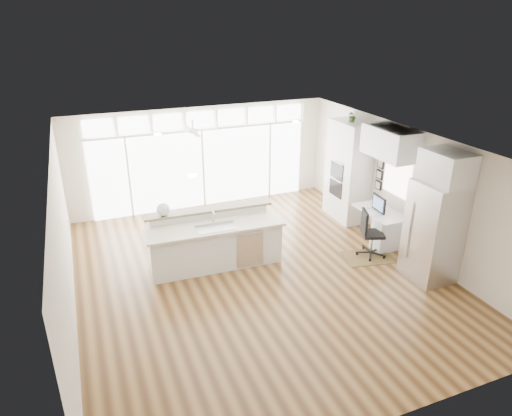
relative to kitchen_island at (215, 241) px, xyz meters
name	(u,v)px	position (x,y,z in m)	size (l,w,h in m)	color
floor	(258,274)	(0.69, -0.66, -0.57)	(7.00, 8.00, 0.02)	#482E16
ceiling	(259,145)	(0.69, -0.66, 2.14)	(7.00, 8.00, 0.02)	white
wall_back	(202,157)	(0.69, 3.34, 0.79)	(7.00, 0.04, 2.70)	beige
wall_front	(387,340)	(0.69, -4.66, 0.79)	(7.00, 0.04, 2.70)	beige
wall_left	(63,245)	(-2.81, -0.66, 0.79)	(0.04, 8.00, 2.70)	beige
wall_right	(406,189)	(4.19, -0.66, 0.79)	(0.04, 8.00, 2.70)	beige
glass_wall	(203,169)	(0.69, 3.28, 0.49)	(5.80, 0.06, 2.08)	white
transom_row	(200,119)	(0.69, 3.28, 1.82)	(5.90, 0.06, 0.40)	white
desk_window	(397,176)	(4.15, -0.36, 0.99)	(0.04, 0.85, 0.85)	white
ceiling_fan	(193,127)	(0.19, 2.14, 1.92)	(1.16, 1.16, 0.32)	white
recessed_lights	(254,143)	(0.69, -0.46, 2.12)	(3.40, 3.00, 0.02)	#F3E3CF
oven_cabinet	(348,171)	(3.86, 1.14, 0.69)	(0.64, 1.20, 2.50)	silver
desk_nook	(379,226)	(3.82, -0.36, -0.18)	(0.72, 1.30, 0.76)	silver
upper_cabinets	(391,143)	(3.86, -0.36, 1.79)	(0.64, 1.30, 0.64)	silver
refrigerator	(433,232)	(3.80, -2.01, 0.44)	(0.76, 0.90, 2.00)	silver
fridge_cabinet	(447,167)	(3.86, -2.01, 1.74)	(0.64, 0.90, 0.60)	silver
framed_photos	(380,174)	(4.15, 0.26, 0.84)	(0.06, 0.22, 0.80)	black
kitchen_island	(215,241)	(0.00, 0.00, 0.00)	(2.82, 1.06, 1.12)	silver
rug	(367,257)	(3.14, -0.92, -0.55)	(0.98, 0.71, 0.01)	#352611
office_chair	(373,234)	(3.28, -0.86, -0.03)	(0.55, 0.51, 1.06)	black
fishbowl	(163,209)	(-0.93, 0.44, 0.70)	(0.27, 0.27, 0.27)	silver
monitor	(379,203)	(3.74, -0.36, 0.40)	(0.08, 0.49, 0.41)	black
keyboard	(372,213)	(3.57, -0.36, 0.21)	(0.11, 0.31, 0.02)	white
potted_plant	(353,117)	(3.86, 1.14, 2.05)	(0.25, 0.28, 0.22)	#2D5223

